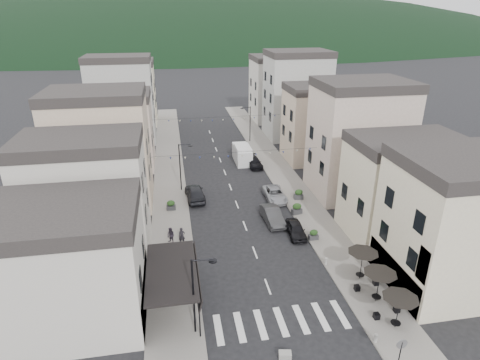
% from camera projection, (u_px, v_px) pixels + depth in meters
% --- Properties ---
extents(ground, '(700.00, 700.00, 0.00)m').
position_uv_depth(ground, '(289.00, 343.00, 26.87)').
color(ground, black).
rests_on(ground, ground).
extents(sidewalk_left, '(4.00, 76.00, 0.12)m').
position_uv_depth(sidewalk_left, '(169.00, 173.00, 54.65)').
color(sidewalk_left, slate).
rests_on(sidewalk_left, ground).
extents(sidewalk_right, '(4.00, 76.00, 0.12)m').
position_uv_depth(sidewalk_right, '(276.00, 166.00, 57.03)').
color(sidewalk_right, slate).
rests_on(sidewalk_right, ground).
extents(hill_backdrop, '(640.00, 360.00, 70.00)m').
position_uv_depth(hill_backdrop, '(175.00, 39.00, 298.69)').
color(hill_backdrop, black).
rests_on(hill_backdrop, ground).
extents(boutique_building, '(12.00, 8.00, 8.00)m').
position_uv_depth(boutique_building, '(52.00, 273.00, 27.36)').
color(boutique_building, beige).
rests_on(boutique_building, ground).
extents(bistro_building, '(10.00, 8.00, 10.00)m').
position_uv_depth(bistro_building, '(459.00, 229.00, 30.84)').
color(bistro_building, beige).
rests_on(bistro_building, ground).
extents(boutique_awning, '(3.77, 7.50, 3.28)m').
position_uv_depth(boutique_awning, '(175.00, 271.00, 29.02)').
color(boutique_awning, black).
rests_on(boutique_awning, ground).
extents(buildings_row_left, '(10.20, 54.16, 14.00)m').
position_uv_depth(buildings_row_left, '(116.00, 121.00, 56.37)').
color(buildings_row_left, beige).
rests_on(buildings_row_left, ground).
extents(buildings_row_right, '(10.20, 54.16, 14.50)m').
position_uv_depth(buildings_row_right, '(315.00, 113.00, 59.85)').
color(buildings_row_right, beige).
rests_on(buildings_row_right, ground).
extents(cafe_terrace, '(2.50, 8.10, 2.53)m').
position_uv_depth(cafe_terrace, '(380.00, 276.00, 29.71)').
color(cafe_terrace, black).
rests_on(cafe_terrace, ground).
extents(streetlamp_left_near, '(1.70, 0.56, 6.00)m').
position_uv_depth(streetlamp_left_near, '(197.00, 289.00, 26.30)').
color(streetlamp_left_near, black).
rests_on(streetlamp_left_near, ground).
extents(streetlamp_left_far, '(1.70, 0.56, 6.00)m').
position_uv_depth(streetlamp_left_far, '(182.00, 162.00, 48.05)').
color(streetlamp_left_far, black).
rests_on(streetlamp_left_far, ground).
extents(streetlamp_right_far, '(1.70, 0.56, 6.00)m').
position_uv_depth(streetlamp_right_far, '(248.00, 120.00, 66.21)').
color(streetlamp_right_far, black).
rests_on(streetlamp_right_far, ground).
extents(traffic_sign, '(0.70, 0.07, 2.70)m').
position_uv_depth(traffic_sign, '(401.00, 349.00, 23.86)').
color(traffic_sign, black).
rests_on(traffic_sign, ground).
extents(bollards, '(11.66, 10.26, 0.60)m').
position_uv_depth(bollards, '(269.00, 286.00, 31.69)').
color(bollards, gray).
rests_on(bollards, ground).
extents(bunting_near, '(19.00, 0.28, 0.62)m').
position_uv_depth(bunting_near, '(235.00, 155.00, 44.59)').
color(bunting_near, black).
rests_on(bunting_near, ground).
extents(bunting_far, '(19.00, 0.28, 0.62)m').
position_uv_depth(bunting_far, '(218.00, 119.00, 59.08)').
color(bunting_far, black).
rests_on(bunting_far, ground).
extents(parked_car_a, '(1.80, 3.99, 1.33)m').
position_uv_depth(parked_car_a, '(296.00, 229.00, 39.39)').
color(parked_car_a, black).
rests_on(parked_car_a, ground).
extents(parked_car_b, '(1.83, 4.71, 1.53)m').
position_uv_depth(parked_car_b, '(272.00, 216.00, 41.83)').
color(parked_car_b, '#2E2E31').
rests_on(parked_car_b, ground).
extents(parked_car_c, '(2.24, 4.84, 1.34)m').
position_uv_depth(parked_car_c, '(275.00, 194.00, 46.88)').
color(parked_car_c, '#999BA1').
rests_on(parked_car_c, ground).
extents(parked_car_d, '(1.94, 4.46, 1.28)m').
position_uv_depth(parked_car_d, '(254.00, 162.00, 56.76)').
color(parked_car_d, black).
rests_on(parked_car_d, ground).
extents(parked_car_e, '(2.39, 5.14, 1.70)m').
position_uv_depth(parked_car_e, '(195.00, 193.00, 46.81)').
color(parked_car_e, black).
rests_on(parked_car_e, ground).
extents(delivery_van, '(2.15, 5.39, 2.58)m').
position_uv_depth(delivery_van, '(242.00, 154.00, 58.25)').
color(delivery_van, silver).
rests_on(delivery_van, ground).
extents(pedestrian_a, '(0.65, 0.46, 1.69)m').
position_uv_depth(pedestrian_a, '(182.00, 236.00, 37.65)').
color(pedestrian_a, black).
rests_on(pedestrian_a, sidewalk_left).
extents(pedestrian_b, '(0.99, 0.97, 1.61)m').
position_uv_depth(pedestrian_b, '(171.00, 235.00, 37.83)').
color(pedestrian_b, '#28212C').
rests_on(pedestrian_b, sidewalk_left).
extents(concrete_block_a, '(0.88, 0.64, 0.50)m').
position_uv_depth(concrete_block_a, '(285.00, 355.00, 25.56)').
color(concrete_block_a, gray).
rests_on(concrete_block_a, ground).
extents(planter_la, '(0.93, 0.53, 1.02)m').
position_uv_depth(planter_la, '(177.00, 251.00, 36.03)').
color(planter_la, '#303032').
rests_on(planter_la, sidewalk_left).
extents(planter_lb, '(1.01, 0.57, 1.12)m').
position_uv_depth(planter_lb, '(171.00, 205.00, 44.27)').
color(planter_lb, '#29292B').
rests_on(planter_lb, sidewalk_left).
extents(planter_ra, '(0.94, 0.52, 1.04)m').
position_uv_depth(planter_ra, '(314.00, 235.00, 38.56)').
color(planter_ra, '#323235').
rests_on(planter_ra, sidewalk_right).
extents(planter_rb, '(1.20, 0.81, 1.24)m').
position_uv_depth(planter_rb, '(297.00, 209.00, 43.39)').
color(planter_rb, '#303032').
rests_on(planter_rb, sidewalk_right).
extents(planter_rc, '(1.14, 0.73, 1.20)m').
position_uv_depth(planter_rc, '(299.00, 194.00, 46.79)').
color(planter_rc, '#323235').
rests_on(planter_rc, sidewalk_right).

